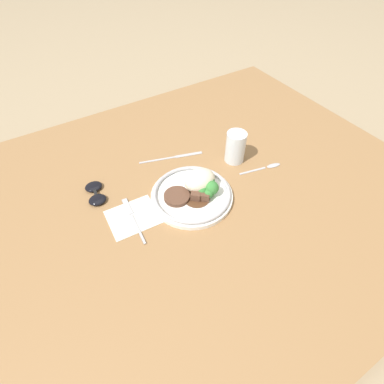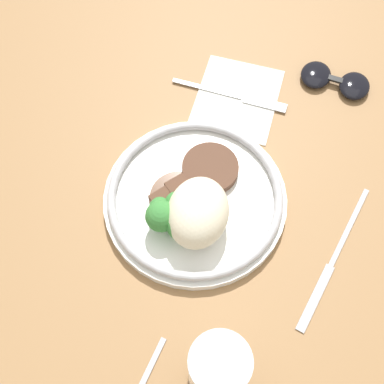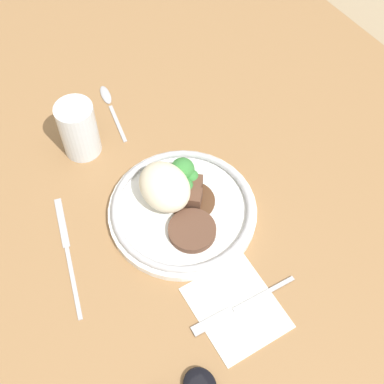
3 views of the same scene
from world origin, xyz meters
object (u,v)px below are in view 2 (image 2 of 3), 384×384
object	(u,v)px
juice_glass	(218,371)
sunglasses	(335,80)
fork	(240,97)
knife	(332,262)
plate	(194,202)

from	to	relation	value
juice_glass	sunglasses	size ratio (longest dim) A/B	0.96
juice_glass	fork	distance (m)	0.41
fork	knife	bearing A→B (deg)	-49.70
plate	juice_glass	distance (m)	0.22
knife	sunglasses	xyz separation A→B (m)	(-0.29, -0.03, 0.01)
plate	knife	bearing A→B (deg)	79.88
juice_glass	fork	xyz separation A→B (m)	(-0.41, -0.05, -0.05)
juice_glass	fork	bearing A→B (deg)	-173.68
fork	sunglasses	world-z (taller)	sunglasses
juice_glass	knife	distance (m)	0.22
fork	juice_glass	bearing A→B (deg)	-78.71
sunglasses	fork	bearing A→B (deg)	-58.43
plate	sunglasses	world-z (taller)	plate
plate	fork	distance (m)	0.20
fork	sunglasses	bearing A→B (deg)	28.52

